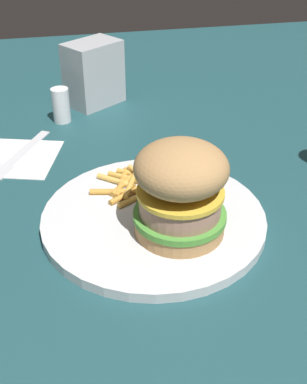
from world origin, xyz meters
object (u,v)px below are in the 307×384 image
(napkin, at_px, (17,158))
(fork, at_px, (16,157))
(plate, at_px, (154,218))
(salt_shaker, at_px, (61,105))
(sandwich, at_px, (181,189))
(napkin_dispenser, at_px, (95,73))
(fries_pile, at_px, (130,185))

(napkin, xyz_separation_m, fork, (-0.00, 0.00, 0.00))
(plate, bearing_deg, salt_shaker, 16.15)
(sandwich, distance_m, fork, 0.29)
(sandwich, distance_m, napkin_dispenser, 0.40)
(fries_pile, height_order, napkin, fries_pile)
(napkin, bearing_deg, sandwich, -141.41)
(sandwich, height_order, fork, sandwich)
(salt_shaker, bearing_deg, napkin, 147.29)
(sandwich, xyz_separation_m, salt_shaker, (0.33, 0.11, -0.04))
(sandwich, bearing_deg, napkin_dispenser, 6.32)
(plate, bearing_deg, napkin_dispenser, 3.62)
(plate, xyz_separation_m, sandwich, (-0.04, -0.02, 0.06))
(napkin, bearing_deg, napkin_dispenser, -37.84)
(fries_pile, bearing_deg, sandwich, -158.29)
(fries_pile, xyz_separation_m, fork, (0.13, 0.14, -0.01))
(fries_pile, bearing_deg, napkin_dispenser, 1.21)
(fork, bearing_deg, plate, -139.80)
(napkin_dispenser, xyz_separation_m, salt_shaker, (-0.06, 0.06, -0.03))
(plate, relative_size, sandwich, 2.44)
(fries_pile, xyz_separation_m, salt_shaker, (0.24, 0.07, 0.01))
(fries_pile, relative_size, fork, 0.63)
(plate, xyz_separation_m, napkin, (0.19, 0.16, -0.01))
(fries_pile, height_order, fork, fries_pile)
(napkin, relative_size, fork, 0.69)
(sandwich, bearing_deg, fork, 38.88)
(fork, bearing_deg, napkin_dispenser, -37.78)
(plate, height_order, salt_shaker, salt_shaker)
(napkin, bearing_deg, salt_shaker, -32.71)
(sandwich, relative_size, napkin, 0.95)
(napkin, height_order, fork, fork)
(sandwich, relative_size, fork, 0.66)
(fries_pile, bearing_deg, plate, -164.45)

